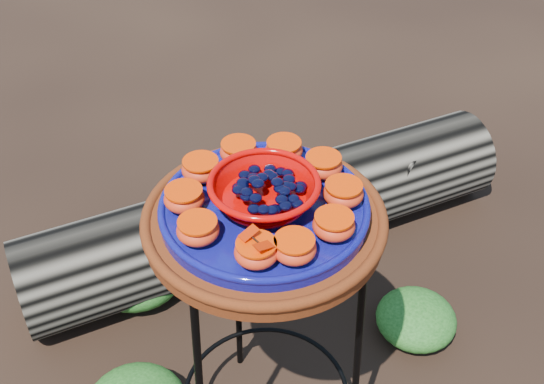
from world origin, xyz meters
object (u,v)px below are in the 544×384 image
object	(u,v)px
terracotta_saucer	(264,222)
driftwood_log	(270,213)
plant_stand	(266,343)
red_bowl	(264,193)
cobalt_plate	(264,210)

from	to	relation	value
terracotta_saucer	driftwood_log	xyz separation A→B (m)	(0.24, 0.63, -0.57)
plant_stand	driftwood_log	world-z (taller)	plant_stand
plant_stand	terracotta_saucer	world-z (taller)	terracotta_saucer
terracotta_saucer	red_bowl	bearing A→B (deg)	0.00
terracotta_saucer	driftwood_log	world-z (taller)	terracotta_saucer
cobalt_plate	red_bowl	xyz separation A→B (m)	(0.00, 0.00, 0.04)
cobalt_plate	driftwood_log	size ratio (longest dim) A/B	0.25
plant_stand	cobalt_plate	bearing A→B (deg)	0.00
cobalt_plate	red_bowl	distance (m)	0.04
plant_stand	terracotta_saucer	xyz separation A→B (m)	(0.00, 0.00, 0.37)
plant_stand	red_bowl	bearing A→B (deg)	0.00
terracotta_saucer	driftwood_log	bearing A→B (deg)	69.24
plant_stand	driftwood_log	bearing A→B (deg)	69.24
cobalt_plate	red_bowl	size ratio (longest dim) A/B	2.00
terracotta_saucer	cobalt_plate	distance (m)	0.03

